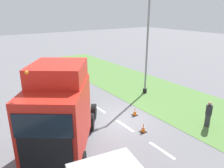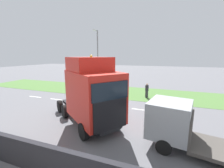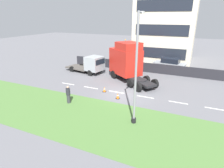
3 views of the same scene
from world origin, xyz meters
name	(u,v)px [view 1 (image 1 of 3)]	position (x,y,z in m)	size (l,w,h in m)	color
ground_plane	(117,120)	(0.00, 0.00, 0.00)	(120.00, 120.00, 0.00)	slate
grass_verge	(175,100)	(-6.00, 0.00, 0.01)	(7.00, 44.00, 0.01)	#4C7538
lane_markings	(111,116)	(0.00, -0.70, 0.00)	(0.16, 17.80, 0.00)	white
lorry_cab	(60,113)	(4.50, 1.42, 2.42)	(6.24, 7.12, 4.95)	black
lamp_post	(146,52)	(-5.11, -2.72, 3.73)	(1.30, 0.35, 8.11)	black
pedestrian	(208,114)	(-4.33, 3.99, 0.84)	(0.39, 0.39, 1.71)	#333338
traffic_cone_lead	(135,112)	(-1.51, 0.13, 0.28)	(0.36, 0.36, 0.58)	black
traffic_cone_trailing	(143,128)	(-0.46, 2.14, 0.28)	(0.36, 0.36, 0.58)	black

